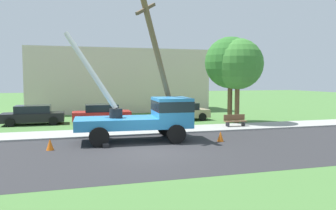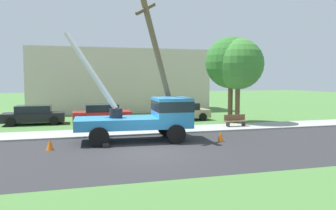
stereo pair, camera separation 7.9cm
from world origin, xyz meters
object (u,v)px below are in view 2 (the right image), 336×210
object	(u,v)px
parked_sedan_red	(102,113)
roadside_tree_near	(231,63)
roadside_tree_far	(238,64)
traffic_cone_curbside	(174,131)
leaning_utility_pole	(160,65)
park_bench	(235,121)
traffic_cone_ahead	(220,136)
parked_sedan_tan	(182,112)
utility_truck	(149,115)
parked_sedan_black	(34,115)
traffic_cone_behind	(50,144)

from	to	relation	value
parked_sedan_red	roadside_tree_near	bearing A→B (deg)	-15.52
roadside_tree_far	traffic_cone_curbside	bearing A→B (deg)	-146.74
leaning_utility_pole	roadside_tree_far	distance (m)	8.23
park_bench	traffic_cone_curbside	bearing A→B (deg)	-157.77
traffic_cone_ahead	parked_sedan_tan	bearing A→B (deg)	84.59
traffic_cone_ahead	park_bench	world-z (taller)	park_bench
utility_truck	parked_sedan_black	bearing A→B (deg)	128.43
traffic_cone_ahead	parked_sedan_red	distance (m)	11.19
parked_sedan_tan	roadside_tree_near	xyz separation A→B (m)	(3.15, -2.35, 3.90)
parked_sedan_tan	park_bench	distance (m)	5.44
leaning_utility_pole	park_bench	bearing A→B (deg)	19.24
parked_sedan_red	traffic_cone_curbside	bearing A→B (deg)	-63.34
traffic_cone_behind	utility_truck	bearing A→B (deg)	13.29
park_bench	roadside_tree_near	size ratio (longest dim) A/B	0.24
roadside_tree_far	parked_sedan_black	bearing A→B (deg)	166.71
park_bench	roadside_tree_far	xyz separation A→B (m)	(1.20, 2.04, 4.03)
parked_sedan_tan	traffic_cone_curbside	bearing A→B (deg)	-111.58
parked_sedan_black	roadside_tree_near	bearing A→B (deg)	-11.58
traffic_cone_ahead	traffic_cone_behind	world-z (taller)	same
traffic_cone_ahead	roadside_tree_far	xyz separation A→B (m)	(4.38, 6.51, 4.21)
leaning_utility_pole	parked_sedan_black	distance (m)	11.43
parked_sedan_red	roadside_tree_far	size ratio (longest dim) A/B	0.69
traffic_cone_ahead	roadside_tree_near	xyz separation A→B (m)	(4.04, 7.05, 4.33)
parked_sedan_black	parked_sedan_red	size ratio (longest dim) A/B	1.00
leaning_utility_pole	park_bench	distance (m)	7.31
parked_sedan_black	park_bench	xyz separation A→B (m)	(13.70, -5.55, -0.25)
utility_truck	roadside_tree_far	world-z (taller)	roadside_tree_far
parked_sedan_black	leaning_utility_pole	bearing A→B (deg)	-44.43
traffic_cone_curbside	parked_sedan_red	bearing A→B (deg)	116.66
utility_truck	parked_sedan_black	distance (m)	11.05
traffic_cone_ahead	parked_sedan_black	bearing A→B (deg)	136.36
utility_truck	roadside_tree_far	xyz separation A→B (m)	(8.05, 5.12, 3.08)
utility_truck	parked_sedan_tan	size ratio (longest dim) A/B	1.51
parked_sedan_tan	parked_sedan_red	bearing A→B (deg)	177.27
parked_sedan_black	roadside_tree_far	xyz separation A→B (m)	(14.90, -3.52, 3.78)
parked_sedan_black	roadside_tree_far	size ratio (longest dim) A/B	0.68
leaning_utility_pole	traffic_cone_ahead	world-z (taller)	leaning_utility_pole
traffic_cone_behind	parked_sedan_tan	size ratio (longest dim) A/B	0.13
leaning_utility_pole	roadside_tree_far	xyz separation A→B (m)	(7.13, 4.10, 0.29)
traffic_cone_ahead	utility_truck	bearing A→B (deg)	159.16
utility_truck	park_bench	bearing A→B (deg)	24.23
utility_truck	traffic_cone_curbside	size ratio (longest dim) A/B	12.06
parked_sedan_black	parked_sedan_red	world-z (taller)	same
utility_truck	parked_sedan_tan	xyz separation A→B (m)	(4.56, 8.01, -0.70)
traffic_cone_curbside	roadside_tree_near	xyz separation A→B (m)	(5.92, 4.64, 4.33)
traffic_cone_curbside	parked_sedan_red	world-z (taller)	parked_sedan_red
traffic_cone_behind	traffic_cone_curbside	distance (m)	7.22
traffic_cone_behind	parked_sedan_red	world-z (taller)	parked_sedan_red
leaning_utility_pole	parked_sedan_tan	bearing A→B (deg)	62.54
traffic_cone_ahead	roadside_tree_near	bearing A→B (deg)	60.15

